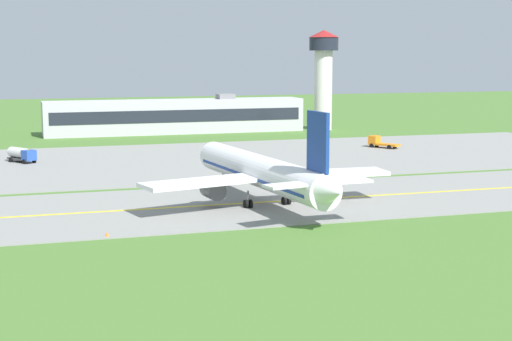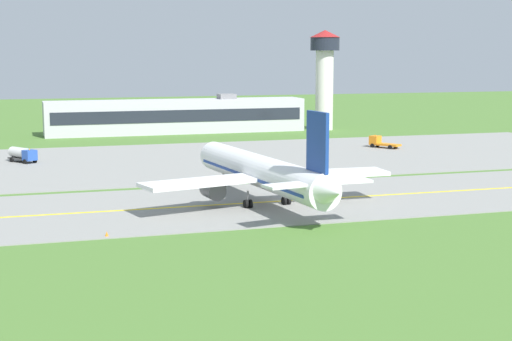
{
  "view_description": "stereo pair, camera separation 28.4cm",
  "coord_description": "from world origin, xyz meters",
  "px_view_note": "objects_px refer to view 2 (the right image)",
  "views": [
    {
      "loc": [
        -33.95,
        -92.87,
        18.76
      ],
      "look_at": [
        -4.41,
        1.37,
        4.0
      ],
      "focal_mm": 54.81,
      "sensor_mm": 36.0,
      "label": 1
    },
    {
      "loc": [
        -33.68,
        -92.95,
        18.76
      ],
      "look_at": [
        -4.41,
        1.37,
        4.0
      ],
      "focal_mm": 54.81,
      "sensor_mm": 36.0,
      "label": 2
    }
  ],
  "objects_px": {
    "airplane_lead": "(262,172)",
    "control_tower": "(325,70)",
    "service_truck_fuel": "(380,142)",
    "service_truck_baggage": "(23,154)"
  },
  "relations": [
    {
      "from": "airplane_lead",
      "to": "control_tower",
      "type": "xyz_separation_m",
      "value": [
        44.67,
        89.22,
        10.81
      ]
    },
    {
      "from": "service_truck_fuel",
      "to": "control_tower",
      "type": "bearing_deg",
      "value": 84.57
    },
    {
      "from": "service_truck_fuel",
      "to": "service_truck_baggage",
      "type": "bearing_deg",
      "value": -179.03
    },
    {
      "from": "airplane_lead",
      "to": "service_truck_baggage",
      "type": "distance_m",
      "value": 56.43
    },
    {
      "from": "airplane_lead",
      "to": "service_truck_fuel",
      "type": "xyz_separation_m",
      "value": [
        40.94,
        49.95,
        -2.95
      ]
    },
    {
      "from": "service_truck_baggage",
      "to": "control_tower",
      "type": "xyz_separation_m",
      "value": [
        72.92,
        40.44,
        13.41
      ]
    },
    {
      "from": "airplane_lead",
      "to": "control_tower",
      "type": "distance_m",
      "value": 100.36
    },
    {
      "from": "airplane_lead",
      "to": "control_tower",
      "type": "height_order",
      "value": "control_tower"
    },
    {
      "from": "service_truck_fuel",
      "to": "control_tower",
      "type": "distance_m",
      "value": 41.78
    },
    {
      "from": "airplane_lead",
      "to": "control_tower",
      "type": "bearing_deg",
      "value": 63.4
    }
  ]
}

